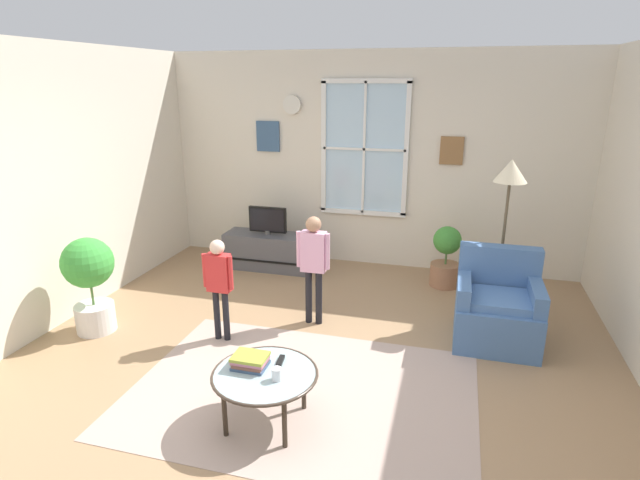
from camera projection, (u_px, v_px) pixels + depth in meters
name	position (u px, v px, depth m)	size (l,w,h in m)	color
ground_plane	(301.00, 384.00, 4.17)	(5.99, 6.58, 0.02)	#9E7A56
back_wall	(369.00, 161.00, 6.55)	(5.39, 0.17, 2.76)	beige
side_wall_left	(2.00, 200.00, 4.45)	(0.12, 5.98, 2.76)	beige
area_rug	(302.00, 392.00, 4.04)	(2.72, 1.93, 0.01)	tan
tv_stand	(269.00, 251.00, 6.65)	(1.14, 0.43, 0.47)	#4C4C51
television	(268.00, 220.00, 6.51)	(0.50, 0.08, 0.36)	#4C4C4C
armchair	(497.00, 309.00, 4.76)	(0.76, 0.74, 0.87)	#476B9E
coffee_table	(265.00, 376.00, 3.58)	(0.77, 0.77, 0.41)	#99B2B7
book_stack	(250.00, 361.00, 3.64)	(0.25, 0.19, 0.10)	#3E5475
cup	(277.00, 374.00, 3.48)	(0.07, 0.07, 0.09)	white
remote_near_books	(280.00, 361.00, 3.71)	(0.04, 0.14, 0.02)	black
person_red_shirt	(219.00, 278.00, 4.68)	(0.30, 0.14, 1.01)	black
person_pink_shirt	(314.00, 258.00, 4.99)	(0.34, 0.16, 1.13)	black
potted_plant_by_window	(446.00, 257.00, 6.04)	(0.35, 0.35, 0.74)	#9E6B4C
potted_plant_corner	(90.00, 277.00, 4.87)	(0.49, 0.49, 0.96)	silver
floor_lamp	(509.00, 187.00, 4.90)	(0.32, 0.32, 1.67)	black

